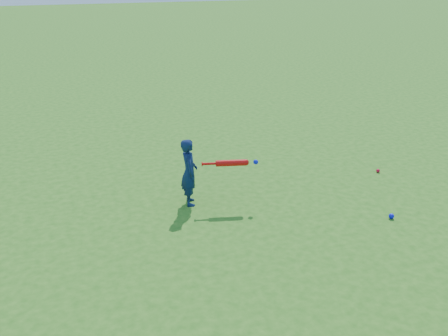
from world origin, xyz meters
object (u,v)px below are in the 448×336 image
object	(u,v)px
ground_ball_red	(378,171)
ground_ball_blue	(391,216)
bat_swing	(233,163)
child	(189,172)

from	to	relation	value
ground_ball_red	ground_ball_blue	distance (m)	1.66
ground_ball_blue	bat_swing	xyz separation A→B (m)	(-1.90, 1.16, 0.59)
ground_ball_blue	bat_swing	bearing A→B (deg)	148.47
ground_ball_red	bat_swing	size ratio (longest dim) A/B	0.08
child	ground_ball_red	distance (m)	3.33
ground_ball_red	ground_ball_blue	bearing A→B (deg)	-118.75
child	bat_swing	distance (m)	0.65
ground_ball_blue	bat_swing	world-z (taller)	bat_swing
ground_ball_blue	bat_swing	distance (m)	2.30
child	bat_swing	size ratio (longest dim) A/B	1.24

